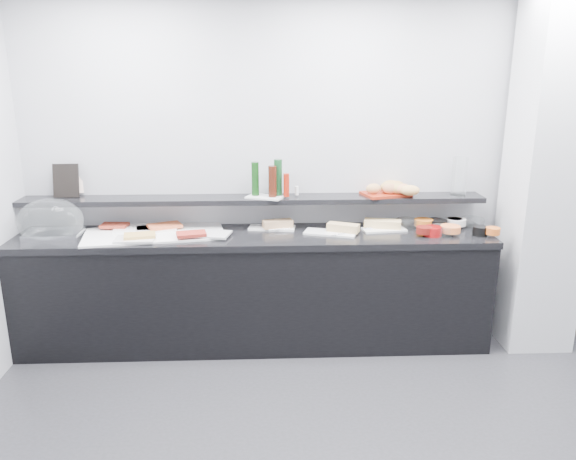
{
  "coord_description": "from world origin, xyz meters",
  "views": [
    {
      "loc": [
        -0.61,
        -2.41,
        2.11
      ],
      "look_at": [
        -0.45,
        1.45,
        1.0
      ],
      "focal_mm": 35.0,
      "sensor_mm": 36.0,
      "label": 1
    }
  ],
  "objects_px": {
    "cloche_base": "(54,234)",
    "framed_print": "(66,181)",
    "condiment_tray": "(265,197)",
    "carafe": "(459,176)",
    "sandwich_plate_mid": "(330,233)",
    "bread_tray": "(386,194)"
  },
  "relations": [
    {
      "from": "cloche_base",
      "to": "framed_print",
      "type": "distance_m",
      "value": 0.43
    },
    {
      "from": "condiment_tray",
      "to": "carafe",
      "type": "relative_size",
      "value": 0.92
    },
    {
      "from": "framed_print",
      "to": "carafe",
      "type": "height_order",
      "value": "carafe"
    },
    {
      "from": "cloche_base",
      "to": "sandwich_plate_mid",
      "type": "distance_m",
      "value": 2.08
    },
    {
      "from": "sandwich_plate_mid",
      "to": "bread_tray",
      "type": "bearing_deg",
      "value": 42.51
    },
    {
      "from": "sandwich_plate_mid",
      "to": "condiment_tray",
      "type": "relative_size",
      "value": 1.41
    },
    {
      "from": "carafe",
      "to": "framed_print",
      "type": "bearing_deg",
      "value": 178.95
    },
    {
      "from": "bread_tray",
      "to": "carafe",
      "type": "distance_m",
      "value": 0.59
    },
    {
      "from": "sandwich_plate_mid",
      "to": "condiment_tray",
      "type": "distance_m",
      "value": 0.58
    },
    {
      "from": "cloche_base",
      "to": "bread_tray",
      "type": "xyz_separation_m",
      "value": [
        2.54,
        0.2,
        0.24
      ]
    },
    {
      "from": "sandwich_plate_mid",
      "to": "condiment_tray",
      "type": "xyz_separation_m",
      "value": [
        -0.49,
        0.17,
        0.25
      ]
    },
    {
      "from": "framed_print",
      "to": "bread_tray",
      "type": "height_order",
      "value": "framed_print"
    },
    {
      "from": "cloche_base",
      "to": "sandwich_plate_mid",
      "type": "bearing_deg",
      "value": -2.77
    },
    {
      "from": "cloche_base",
      "to": "bread_tray",
      "type": "distance_m",
      "value": 2.56
    },
    {
      "from": "cloche_base",
      "to": "sandwich_plate_mid",
      "type": "relative_size",
      "value": 1.03
    },
    {
      "from": "condiment_tray",
      "to": "carafe",
      "type": "height_order",
      "value": "carafe"
    },
    {
      "from": "framed_print",
      "to": "bread_tray",
      "type": "relative_size",
      "value": 0.74
    },
    {
      "from": "cloche_base",
      "to": "carafe",
      "type": "xyz_separation_m",
      "value": [
        3.11,
        0.18,
        0.38
      ]
    },
    {
      "from": "framed_print",
      "to": "bread_tray",
      "type": "xyz_separation_m",
      "value": [
        2.49,
        -0.04,
        -0.12
      ]
    },
    {
      "from": "condiment_tray",
      "to": "bread_tray",
      "type": "distance_m",
      "value": 0.95
    },
    {
      "from": "sandwich_plate_mid",
      "to": "bread_tray",
      "type": "relative_size",
      "value": 1.12
    },
    {
      "from": "condiment_tray",
      "to": "bread_tray",
      "type": "relative_size",
      "value": 0.79
    }
  ]
}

